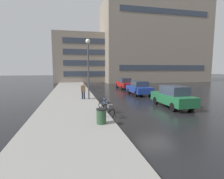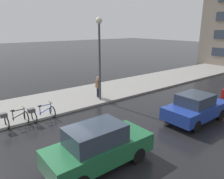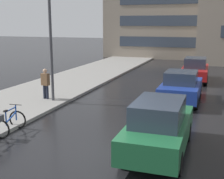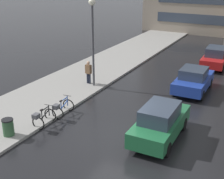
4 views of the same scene
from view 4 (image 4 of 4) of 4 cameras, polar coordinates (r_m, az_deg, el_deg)
The scene contains 10 objects.
ground_plane at distance 14.88m, azimuth 0.42°, elevation -8.80°, with size 140.00×140.00×0.00m, color black.
sidewalk_kerb at distance 25.62m, azimuth -1.12°, elevation 4.49°, with size 4.80×60.00×0.14m, color gray.
bicycle_nearest at distance 16.02m, azimuth -12.60°, elevation -5.05°, with size 0.79×1.37×0.97m.
bicycle_second at distance 16.93m, azimuth -9.20°, elevation -3.35°, with size 0.82×1.47×0.98m.
car_green at distance 14.60m, azimuth 8.82°, elevation -5.92°, with size 1.76×4.20×1.71m.
car_blue at distance 20.62m, azimuth 14.67°, elevation 1.69°, with size 1.90×4.02×1.61m.
car_red at distance 26.57m, azimuth 18.39°, elevation 5.65°, with size 1.83×4.41×1.63m.
pedestrian at distance 21.08m, azimuth -4.32°, elevation 3.24°, with size 0.43×0.29×1.70m.
streetlamp at distance 19.95m, azimuth -3.57°, elevation 11.06°, with size 0.43×0.43×5.77m.
trash_bin at distance 15.45m, azimuth -18.43°, elevation -6.77°, with size 0.54×0.54×0.96m.
Camera 4 is at (5.95, -11.42, 7.45)m, focal length 50.00 mm.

